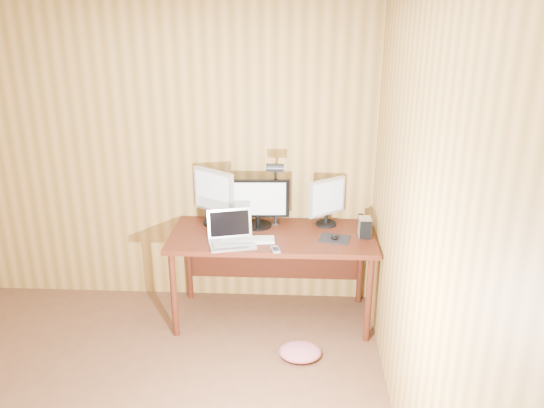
# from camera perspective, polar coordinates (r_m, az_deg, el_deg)

# --- Properties ---
(room_shell) EXTENTS (4.00, 4.00, 4.00)m
(room_shell) POSITION_cam_1_polar(r_m,az_deg,el_deg) (2.71, -22.01, -6.56)
(room_shell) COLOR brown
(room_shell) RESTS_ON ground
(desk) EXTENTS (1.60, 0.70, 0.75)m
(desk) POSITION_cam_1_polar(r_m,az_deg,el_deg) (4.27, 0.08, -4.38)
(desk) COLOR #491C0F
(desk) RESTS_ON floor
(monitor_center) EXTENTS (0.51, 0.22, 0.40)m
(monitor_center) POSITION_cam_1_polar(r_m,az_deg,el_deg) (4.23, -1.54, 0.16)
(monitor_center) COLOR black
(monitor_center) RESTS_ON desk
(monitor_left) EXTENTS (0.35, 0.27, 0.46)m
(monitor_left) POSITION_cam_1_polar(r_m,az_deg,el_deg) (4.29, -6.27, 0.94)
(monitor_left) COLOR black
(monitor_left) RESTS_ON desk
(monitor_right) EXTENTS (0.30, 0.23, 0.39)m
(monitor_right) POSITION_cam_1_polar(r_m,az_deg,el_deg) (4.28, 5.93, 0.35)
(monitor_right) COLOR black
(monitor_right) RESTS_ON desk
(laptop) EXTENTS (0.39, 0.34, 0.24)m
(laptop) POSITION_cam_1_polar(r_m,az_deg,el_deg) (4.00, -4.43, -3.35)
(laptop) COLOR silver
(laptop) RESTS_ON desk
(keyboard) EXTENTS (0.43, 0.16, 0.02)m
(keyboard) POSITION_cam_1_polar(r_m,az_deg,el_deg) (4.03, -2.75, -3.87)
(keyboard) COLOR white
(keyboard) RESTS_ON desk
(mousepad) EXTENTS (0.26, 0.23, 0.00)m
(mousepad) POSITION_cam_1_polar(r_m,az_deg,el_deg) (4.10, 6.74, -3.73)
(mousepad) COLOR black
(mousepad) RESTS_ON desk
(mouse) EXTENTS (0.09, 0.11, 0.04)m
(mouse) POSITION_cam_1_polar(r_m,az_deg,el_deg) (4.09, 6.75, -3.48)
(mouse) COLOR black
(mouse) RESTS_ON mousepad
(hard_drive) EXTENTS (0.09, 0.14, 0.15)m
(hard_drive) POSITION_cam_1_polar(r_m,az_deg,el_deg) (4.16, 9.94, -2.47)
(hard_drive) COLOR silver
(hard_drive) RESTS_ON desk
(phone) EXTENTS (0.08, 0.12, 0.01)m
(phone) POSITION_cam_1_polar(r_m,az_deg,el_deg) (3.88, 0.38, -4.92)
(phone) COLOR silver
(phone) RESTS_ON desk
(speaker) EXTENTS (0.05, 0.05, 0.12)m
(speaker) POSITION_cam_1_polar(r_m,az_deg,el_deg) (4.30, 9.50, -1.86)
(speaker) COLOR black
(speaker) RESTS_ON desk
(desk_lamp) EXTENTS (0.13, 0.19, 0.59)m
(desk_lamp) POSITION_cam_1_polar(r_m,az_deg,el_deg) (4.15, 0.36, 2.08)
(desk_lamp) COLOR black
(desk_lamp) RESTS_ON desk
(fabric_pile) EXTENTS (0.36, 0.32, 0.10)m
(fabric_pile) POSITION_cam_1_polar(r_m,az_deg,el_deg) (4.03, 3.04, -15.62)
(fabric_pile) COLOR #B25666
(fabric_pile) RESTS_ON floor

